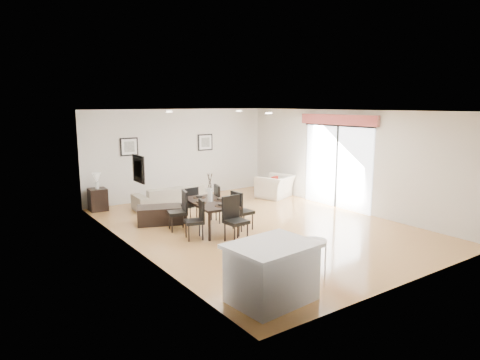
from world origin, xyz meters
TOP-DOWN VIEW (x-y plane):
  - ground at (0.00, 0.00)m, footprint 8.00×8.00m
  - wall_back at (0.00, 4.00)m, footprint 6.00×0.04m
  - wall_front at (0.00, -4.00)m, footprint 6.00×0.04m
  - wall_left at (-3.00, 0.00)m, footprint 0.04×8.00m
  - wall_right at (3.00, 0.00)m, footprint 0.04×8.00m
  - ceiling at (0.00, 0.00)m, footprint 6.00×8.00m
  - sofa at (-0.84, 2.84)m, footprint 2.16×0.95m
  - armchair at (2.34, 2.21)m, footprint 1.31×1.24m
  - courtyard_plant_a at (5.47, -0.24)m, footprint 0.53×0.46m
  - courtyard_plant_b at (5.47, 1.68)m, footprint 0.49×0.49m
  - dining_table at (-1.08, 0.38)m, footprint 0.98×1.67m
  - dining_chair_wnear at (-1.64, -0.04)m, footprint 0.47×0.47m
  - dining_chair_wfar at (-1.64, 0.75)m, footprint 0.50×0.50m
  - dining_chair_enear at (-0.52, -0.02)m, footprint 0.42×0.42m
  - dining_chair_efar at (-0.52, 0.79)m, footprint 0.51×0.51m
  - dining_chair_head at (-1.08, -0.60)m, footprint 0.46×0.46m
  - dining_chair_foot at (-1.07, 1.36)m, footprint 0.41×0.41m
  - vase at (-1.08, 0.38)m, footprint 0.84×1.29m
  - coffee_table at (-1.82, 1.54)m, footprint 1.20×0.96m
  - side_table at (-2.66, 3.66)m, footprint 0.48×0.48m
  - table_lamp at (-2.65, 3.66)m, footprint 0.23×0.23m
  - cushion at (2.24, 2.11)m, footprint 0.30×0.18m
  - kitchen_island at (-2.19, -3.23)m, footprint 1.33×1.07m
  - bar_stool at (-1.32, -3.23)m, footprint 0.35×0.35m
  - framed_print_back_left at (-1.60, 3.97)m, footprint 0.52×0.04m
  - framed_print_back_right at (0.90, 3.97)m, footprint 0.52×0.04m
  - framed_print_left_wall at (-2.97, -0.20)m, footprint 0.04×0.52m
  - sliding_door at (2.96, 0.30)m, footprint 0.12×2.70m
  - courtyard at (6.16, 0.87)m, footprint 6.00×6.00m

SIDE VIEW (x-z plane):
  - ground at x=0.00m, z-range 0.00..0.00m
  - coffee_table at x=-1.82m, z-range 0.00..0.42m
  - courtyard_plant_a at x=5.47m, z-range 0.00..0.58m
  - side_table at x=-2.66m, z-range 0.00..0.61m
  - sofa at x=-0.84m, z-range 0.00..0.62m
  - armchair at x=2.34m, z-range 0.00..0.68m
  - courtyard_plant_b at x=5.47m, z-range 0.00..0.71m
  - kitchen_island at x=-2.19m, z-range 0.01..0.88m
  - dining_chair_foot at x=-1.07m, z-range 0.05..0.89m
  - dining_chair_wnear at x=-1.64m, z-range 0.05..0.90m
  - dining_chair_enear at x=-0.52m, z-range 0.05..0.96m
  - dining_chair_wfar at x=-1.64m, z-range 0.05..0.96m
  - dining_chair_efar at x=-0.52m, z-range 0.05..0.98m
  - cushion at x=2.24m, z-range 0.39..0.68m
  - dining_chair_head at x=-1.08m, z-range 0.06..1.02m
  - dining_table at x=-1.08m, z-range 0.26..0.92m
  - bar_stool at x=-1.32m, z-range 0.28..1.05m
  - table_lamp at x=-2.65m, z-range 0.67..1.10m
  - courtyard at x=6.16m, z-range -0.08..1.92m
  - vase at x=-1.08m, z-range 0.60..1.26m
  - wall_back at x=0.00m, z-range 0.00..2.70m
  - wall_front at x=0.00m, z-range 0.00..2.70m
  - wall_left at x=-3.00m, z-range 0.00..2.70m
  - wall_right at x=3.00m, z-range 0.00..2.70m
  - framed_print_back_left at x=-1.60m, z-range 1.39..1.91m
  - framed_print_back_right at x=0.90m, z-range 1.39..1.91m
  - framed_print_left_wall at x=-2.97m, z-range 1.39..1.91m
  - sliding_door at x=2.96m, z-range 0.38..2.95m
  - ceiling at x=0.00m, z-range 2.69..2.71m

